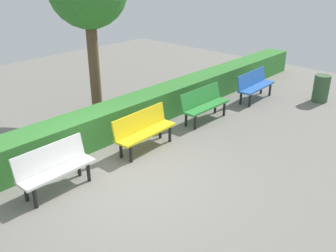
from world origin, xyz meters
The scene contains 7 objects.
ground_plane centered at (0.00, 0.00, 0.00)m, with size 20.70×20.70×0.00m, color gray.
bench_blue centered at (-5.67, -0.55, 0.48)m, with size 1.62×0.52×0.86m.
bench_green centered at (-3.32, -0.68, 0.48)m, with size 1.56×0.48×0.86m.
bench_yellow centered at (-1.11, -0.67, 0.48)m, with size 1.60×0.53×0.86m.
bench_white centered at (1.14, -0.68, 0.48)m, with size 1.44×0.50×0.86m.
hedge_row centered at (-1.02, -1.73, 0.38)m, with size 16.70×0.75×0.77m, color #387F33.
trash_bin centered at (-6.88, 1.02, 0.40)m, with size 0.46×0.46×0.81m, color #385938.
Camera 1 is at (4.05, 4.78, 3.86)m, focal length 39.60 mm.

